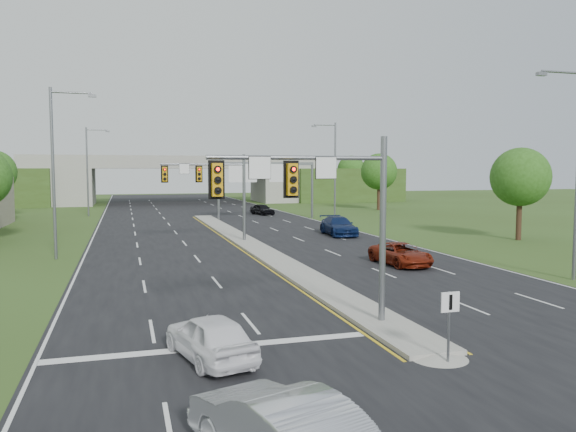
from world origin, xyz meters
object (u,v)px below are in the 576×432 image
at_px(car_far_c, 262,209).
at_px(keep_right_sign, 450,315).
at_px(signal_mast_far, 216,183).
at_px(overpass, 179,183).
at_px(car_far_a, 401,254).
at_px(car_far_b, 338,226).
at_px(sign_gantry, 265,174).
at_px(car_white, 210,336).
at_px(car_silver, 282,432).
at_px(signal_mast_near, 326,200).

bearing_deg(car_far_c, keep_right_sign, -115.18).
relative_size(signal_mast_far, keep_right_sign, 3.18).
height_order(overpass, car_far_a, overpass).
height_order(signal_mast_far, keep_right_sign, signal_mast_far).
distance_m(keep_right_sign, car_far_b, 33.01).
bearing_deg(overpass, keep_right_sign, -90.00).
height_order(overpass, car_far_b, overpass).
xyz_separation_m(sign_gantry, car_white, (-13.43, -47.06, -4.50)).
bearing_deg(car_white, car_silver, 78.87).
distance_m(signal_mast_near, car_far_b, 29.78).
relative_size(overpass, car_far_b, 14.28).
bearing_deg(keep_right_sign, signal_mast_near, 116.94).
height_order(car_far_a, car_far_c, car_far_c).
bearing_deg(sign_gantry, car_silver, -103.63).
xyz_separation_m(signal_mast_far, car_far_a, (9.14, -13.28, -4.04)).
distance_m(signal_mast_far, car_far_b, 12.09).
bearing_deg(car_far_c, sign_gantry, -117.52).
xyz_separation_m(car_silver, car_far_c, (14.18, 59.97, -0.11)).
xyz_separation_m(overpass, car_far_c, (7.80, -28.96, -2.83)).
distance_m(signal_mast_near, sign_gantry, 45.88).
height_order(keep_right_sign, overpass, overpass).
distance_m(car_silver, car_far_a, 24.48).
height_order(signal_mast_near, car_far_c, signal_mast_near).
bearing_deg(car_white, keep_right_sign, 146.29).
height_order(car_white, car_silver, car_silver).
height_order(car_white, car_far_a, car_white).
xyz_separation_m(car_white, car_far_a, (13.62, 13.78, -0.05)).
height_order(signal_mast_near, signal_mast_far, same).
bearing_deg(car_far_a, signal_mast_near, -131.58).
xyz_separation_m(keep_right_sign, overpass, (0.00, 84.53, 2.04)).
distance_m(signal_mast_near, car_silver, 10.52).
height_order(sign_gantry, car_silver, sign_gantry).
bearing_deg(overpass, sign_gantry, -79.21).
distance_m(car_white, car_far_a, 19.38).
relative_size(sign_gantry, overpass, 0.14).
distance_m(car_white, car_far_c, 55.13).
relative_size(car_white, car_far_b, 0.75).
relative_size(signal_mast_far, overpass, 0.09).
distance_m(car_white, car_silver, 6.81).
xyz_separation_m(overpass, car_far_a, (6.88, -68.36, -2.87)).
xyz_separation_m(signal_mast_far, keep_right_sign, (2.26, -29.45, -3.21)).
xyz_separation_m(keep_right_sign, car_silver, (-6.38, -4.41, -0.68)).
relative_size(signal_mast_near, car_silver, 1.41).
height_order(signal_mast_near, overpass, overpass).
bearing_deg(sign_gantry, car_white, -105.92).
bearing_deg(signal_mast_far, car_far_a, -55.47).
xyz_separation_m(car_white, car_far_c, (14.54, 53.18, -0.01)).
bearing_deg(sign_gantry, keep_right_sign, -97.70).
distance_m(sign_gantry, car_white, 49.14).
bearing_deg(signal_mast_near, overpass, 88.38).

